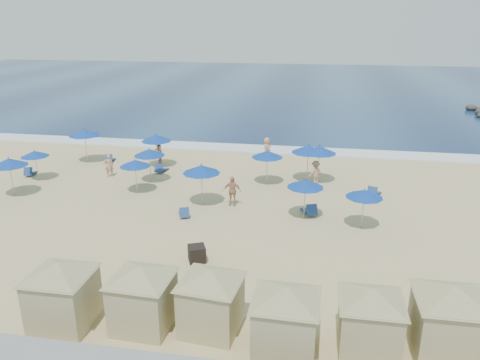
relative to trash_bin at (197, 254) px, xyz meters
name	(u,v)px	position (x,y,z in m)	size (l,w,h in m)	color
ground	(208,222)	(-0.51, 4.33, -0.37)	(160.00, 160.00, 0.00)	tan
ocean	(288,86)	(-0.51, 59.33, -0.34)	(160.00, 80.00, 0.06)	#0E254E
surf_line	(251,149)	(-0.51, 19.83, -0.33)	(160.00, 2.50, 0.08)	white
trash_bin	(197,254)	(0.00, 0.00, 0.00)	(0.75, 0.75, 0.75)	black
cabana_0	(61,286)	(-3.51, -5.39, 1.22)	(4.45, 4.45, 2.79)	tan
cabana_1	(142,288)	(-0.63, -4.99, 1.18)	(4.31, 4.31, 2.71)	tan
cabana_2	(211,292)	(1.82, -4.75, 1.16)	(4.25, 4.25, 2.68)	tan
cabana_3	(286,311)	(4.51, -5.52, 1.21)	(4.42, 4.42, 2.77)	tan
cabana_4	(371,312)	(7.26, -4.98, 1.15)	(4.24, 4.24, 2.66)	tan
cabana_5	(451,312)	(9.77, -4.75, 1.30)	(4.67, 4.67, 2.93)	tan
umbrella_0	(35,154)	(-13.89, 9.27, 1.50)	(1.90, 1.90, 2.17)	#A5A8AD
umbrella_1	(9,162)	(-13.63, 6.22, 1.83)	(2.23, 2.23, 2.54)	#A5A8AD
umbrella_2	(84,132)	(-12.58, 13.87, 1.98)	(2.38, 2.38, 2.71)	#A5A8AD
umbrella_3	(135,163)	(-6.18, 8.14, 1.58)	(1.98, 1.98, 2.25)	#A5A8AD
umbrella_4	(156,138)	(-6.71, 13.62, 1.85)	(2.25, 2.25, 2.57)	#A5A8AD
umbrella_5	(149,152)	(-6.00, 10.24, 1.72)	(2.12, 2.12, 2.41)	#A5A8AD
umbrella_6	(201,169)	(-1.50, 6.83, 1.85)	(2.26, 2.26, 2.57)	#A5A8AD
umbrella_7	(267,154)	(1.88, 11.21, 1.71)	(2.11, 2.11, 2.41)	#A5A8AD
umbrella_8	(305,184)	(4.64, 5.88, 1.66)	(2.06, 2.06, 2.35)	#A5A8AD
umbrella_9	(308,149)	(4.55, 12.24, 1.91)	(2.32, 2.32, 2.64)	#A5A8AD
umbrella_10	(319,150)	(5.28, 12.18, 1.92)	(2.32, 2.32, 2.64)	#A5A8AD
umbrella_11	(364,194)	(7.75, 5.08, 1.58)	(1.98, 1.98, 2.25)	#A5A8AD
beach_chair_0	(30,172)	(-14.97, 9.98, -0.13)	(0.86, 1.40, 0.72)	navy
beach_chair_1	(110,159)	(-10.83, 14.17, -0.13)	(0.79, 1.34, 0.69)	navy
beach_chair_2	(161,169)	(-6.02, 12.33, -0.12)	(0.73, 1.41, 0.75)	navy
beach_chair_3	(184,213)	(-2.06, 4.85, -0.15)	(0.94, 1.32, 0.66)	navy
beach_chair_4	(310,210)	(4.94, 6.38, -0.11)	(1.07, 1.51, 0.76)	navy
beach_chair_5	(374,192)	(8.81, 10.03, -0.12)	(1.07, 1.47, 0.74)	navy
beachgoer_0	(109,166)	(-9.27, 10.77, 0.44)	(0.59, 0.39, 1.63)	tan
beachgoer_1	(157,151)	(-7.03, 14.54, 0.57)	(0.92, 0.71, 1.89)	tan
beachgoer_2	(232,191)	(0.31, 7.00, 0.54)	(1.07, 0.44, 1.82)	tan
beachgoer_3	(315,173)	(5.11, 11.71, 0.44)	(1.05, 0.60, 1.62)	tan
beachgoer_4	(267,149)	(1.19, 16.85, 0.53)	(0.88, 0.57, 1.81)	tan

